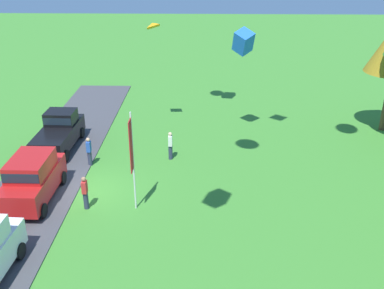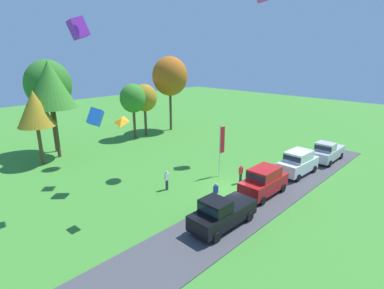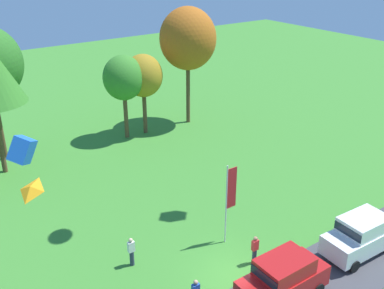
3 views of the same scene
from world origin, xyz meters
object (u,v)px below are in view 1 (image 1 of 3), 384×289
object	(u,v)px
person_watching_sky	(89,151)
flag_banner	(132,152)
car_suv_by_flagpole	(32,177)
kite_diamond_topmost	(152,25)
person_on_lawn	(170,145)
kite_box_high_left	(243,42)
person_beside_suv	(85,193)
car_pickup_mid_row	(59,131)

from	to	relation	value
person_watching_sky	flag_banner	size ratio (longest dim) A/B	0.35
car_suv_by_flagpole	kite_diamond_topmost	xyz separation A→B (m)	(-9.55, 5.03, 5.62)
person_on_lawn	kite_box_high_left	size ratio (longest dim) A/B	1.34
flag_banner	person_beside_suv	bearing A→B (deg)	-93.55
person_on_lawn	kite_box_high_left	xyz separation A→B (m)	(-3.63, 4.27, 5.28)
person_beside_suv	kite_box_high_left	distance (m)	13.15
flag_banner	kite_box_high_left	size ratio (longest dim) A/B	3.86
kite_box_high_left	person_on_lawn	bearing A→B (deg)	-49.64
person_on_lawn	flag_banner	xyz separation A→B (m)	(5.57, -1.30, 2.25)
person_beside_suv	kite_diamond_topmost	bearing A→B (deg)	167.20
person_on_lawn	flag_banner	world-z (taller)	flag_banner
car_pickup_mid_row	person_beside_suv	xyz separation A→B (m)	(6.79, 3.23, -0.23)
kite_box_high_left	kite_diamond_topmost	bearing A→B (deg)	-102.10
car_pickup_mid_row	person_beside_suv	world-z (taller)	car_pickup_mid_row
car_suv_by_flagpole	kite_diamond_topmost	size ratio (longest dim) A/B	4.76
car_suv_by_flagpole	kite_box_high_left	bearing A→B (deg)	128.10
person_watching_sky	person_beside_suv	bearing A→B (deg)	10.91
car_suv_by_flagpole	person_watching_sky	world-z (taller)	car_suv_by_flagpole
flag_banner	car_pickup_mid_row	bearing A→B (deg)	-141.10
person_watching_sky	kite_diamond_topmost	distance (m)	8.93
person_watching_sky	flag_banner	xyz separation A→B (m)	(4.65, 3.23, 2.25)
person_beside_suv	person_watching_sky	bearing A→B (deg)	-169.09
person_watching_sky	person_on_lawn	size ratio (longest dim) A/B	1.00
kite_box_high_left	car_suv_by_flagpole	bearing A→B (deg)	-51.90
car_pickup_mid_row	kite_box_high_left	size ratio (longest dim) A/B	3.94
person_watching_sky	person_on_lawn	world-z (taller)	same
car_suv_by_flagpole	person_beside_suv	distance (m)	2.83
person_on_lawn	car_suv_by_flagpole	bearing A→B (deg)	-53.51
car_pickup_mid_row	flag_banner	distance (m)	9.14
car_suv_by_flagpole	person_watching_sky	distance (m)	4.24
kite_box_high_left	car_pickup_mid_row	bearing A→B (deg)	-78.59
kite_box_high_left	kite_diamond_topmost	distance (m)	5.79
person_beside_suv	kite_box_high_left	bearing A→B (deg)	138.73
car_suv_by_flagpole	person_beside_suv	size ratio (longest dim) A/B	2.70
person_on_lawn	kite_box_high_left	distance (m)	7.70
person_on_lawn	kite_diamond_topmost	distance (m)	7.85
person_on_lawn	flag_banner	distance (m)	6.14
car_suv_by_flagpole	person_beside_suv	bearing A→B (deg)	75.44
person_beside_suv	flag_banner	world-z (taller)	flag_banner
car_pickup_mid_row	car_suv_by_flagpole	world-z (taller)	car_suv_by_flagpole
flag_banner	kite_diamond_topmost	size ratio (longest dim) A/B	5.10
car_pickup_mid_row	flag_banner	bearing A→B (deg)	38.90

